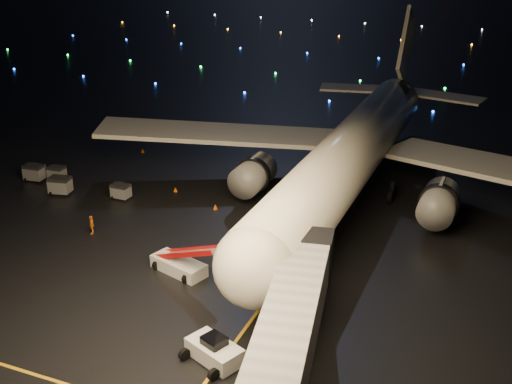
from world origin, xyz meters
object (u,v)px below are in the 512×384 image
pushback_tug (214,349)px  crew_c (92,225)px  baggage_cart_2 (35,173)px  belt_loader (178,253)px  airliner (361,114)px  baggage_cart_0 (121,191)px  baggage_cart_1 (60,185)px  baggage_cart_3 (57,173)px

pushback_tug → crew_c: bearing=168.9°
pushback_tug → baggage_cart_2: (-32.37, 21.06, -0.00)m
pushback_tug → belt_loader: (-7.76, 9.29, 0.82)m
airliner → baggage_cart_0: (-21.91, -11.70, -7.55)m
baggage_cart_0 → crew_c: bearing=-73.2°
pushback_tug → baggage_cart_0: bearing=158.1°
airliner → pushback_tug: size_ratio=15.49×
airliner → baggage_cart_1: (-28.52, -13.07, -7.41)m
crew_c → baggage_cart_2: crew_c is taller
pushback_tug → baggage_cart_0: (-20.68, 20.40, -0.12)m
baggage_cart_2 → baggage_cart_3: bearing=22.9°
crew_c → baggage_cart_2: 16.32m
baggage_cart_1 → baggage_cart_0: bearing=0.7°
belt_loader → baggage_cart_3: 25.92m
airliner → baggage_cart_2: size_ratio=27.72×
airliner → belt_loader: (-9.00, -22.82, -6.60)m
belt_loader → baggage_cart_3: belt_loader is taller
airliner → baggage_cart_3: (-31.47, -9.94, -7.57)m
airliner → baggage_cart_2: bearing=-161.7°
airliner → baggage_cart_2: airliner is taller
pushback_tug → baggage_cart_1: baggage_cart_1 is taller
belt_loader → crew_c: belt_loader is taller
airliner → baggage_cart_3: bearing=-162.3°
airliner → baggage_cart_2: (-33.61, -11.04, -7.43)m
baggage_cart_3 → baggage_cart_2: bearing=-156.4°
belt_loader → crew_c: size_ratio=3.92×
baggage_cart_0 → baggage_cart_1: size_ratio=0.85×
airliner → belt_loader: 25.40m
airliner → crew_c: 28.87m
crew_c → baggage_cart_3: 15.24m
baggage_cart_2 → pushback_tug: bearing=-37.5°
belt_loader → baggage_cart_1: bearing=170.9°
baggage_cart_3 → pushback_tug: bearing=-40.0°
baggage_cart_0 → baggage_cart_3: (-9.56, 1.77, -0.02)m
baggage_cart_1 → baggage_cart_3: bearing=122.3°
baggage_cart_2 → belt_loader: bearing=-30.0°
baggage_cart_0 → baggage_cart_3: size_ratio=1.02×
belt_loader → baggage_cart_3: bearing=167.6°
crew_c → baggage_cart_1: (-8.76, 6.62, 0.01)m
crew_c → baggage_cart_3: (-11.71, 9.75, -0.14)m
belt_loader → baggage_cart_2: size_ratio=3.36×
airliner → belt_loader: airliner is taller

